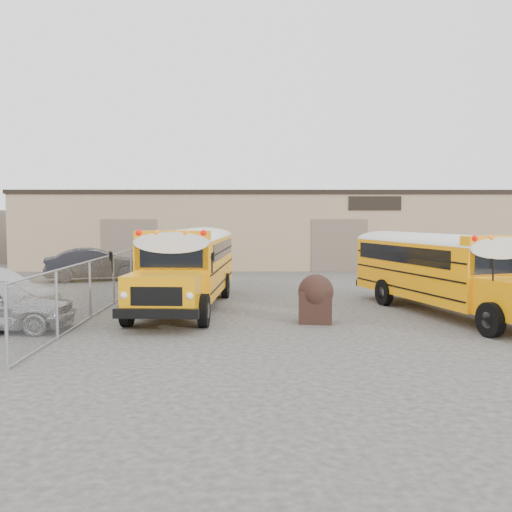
{
  "coord_description": "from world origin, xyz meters",
  "views": [
    {
      "loc": [
        -0.97,
        -17.52,
        3.16
      ],
      "look_at": [
        -0.83,
        4.85,
        1.6
      ],
      "focal_mm": 40.0,
      "sensor_mm": 36.0,
      "label": 1
    }
  ],
  "objects_px": {
    "school_bus_left": "(209,251)",
    "tarp_bundle": "(316,298)",
    "car_dark": "(95,264)",
    "school_bus_right": "(365,255)"
  },
  "relations": [
    {
      "from": "school_bus_left",
      "to": "school_bus_right",
      "type": "height_order",
      "value": "school_bus_left"
    },
    {
      "from": "school_bus_right",
      "to": "tarp_bundle",
      "type": "bearing_deg",
      "value": -111.93
    },
    {
      "from": "school_bus_left",
      "to": "car_dark",
      "type": "height_order",
      "value": "school_bus_left"
    },
    {
      "from": "tarp_bundle",
      "to": "car_dark",
      "type": "relative_size",
      "value": 0.3
    },
    {
      "from": "school_bus_right",
      "to": "car_dark",
      "type": "height_order",
      "value": "school_bus_right"
    },
    {
      "from": "school_bus_right",
      "to": "school_bus_left",
      "type": "bearing_deg",
      "value": 164.18
    },
    {
      "from": "school_bus_left",
      "to": "school_bus_right",
      "type": "relative_size",
      "value": 1.03
    },
    {
      "from": "tarp_bundle",
      "to": "car_dark",
      "type": "height_order",
      "value": "car_dark"
    },
    {
      "from": "school_bus_right",
      "to": "car_dark",
      "type": "xyz_separation_m",
      "value": [
        -12.47,
        4.15,
        -0.74
      ]
    },
    {
      "from": "school_bus_left",
      "to": "tarp_bundle",
      "type": "relative_size",
      "value": 6.61
    }
  ]
}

